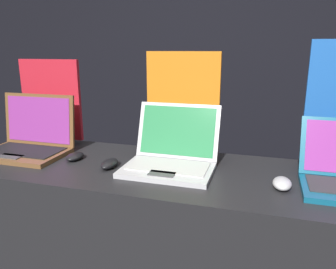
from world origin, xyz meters
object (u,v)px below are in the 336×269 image
Objects in this scene: laptop_middle at (172,154)px; mouse_front at (75,156)px; promo_stand_front at (52,104)px; mouse_middle at (109,164)px; promo_stand_middle at (183,107)px; mouse_back at (282,183)px; laptop_front at (29,140)px.

mouse_front is at bearing -175.96° from laptop_middle.
mouse_middle is (0.46, -0.28, -0.19)m from promo_stand_front.
promo_stand_middle is at bearing 46.28° from mouse_middle.
mouse_back reaches higher than mouse_front.
laptop_front is 0.27m from mouse_front.
mouse_front is at bearing -40.53° from promo_stand_front.
mouse_middle is at bearing -133.72° from promo_stand_middle.
promo_stand_front is 3.90× the size of mouse_middle.
mouse_middle is 0.23× the size of promo_stand_middle.
mouse_back is at bearing -4.06° from mouse_front.
mouse_middle is at bearing -9.93° from laptop_front.
promo_stand_front reaches higher than mouse_middle.
promo_stand_middle is at bearing 148.03° from mouse_back.
laptop_middle is 0.25m from promo_stand_middle.
mouse_middle is at bearing -30.85° from promo_stand_front.
mouse_middle is at bearing -14.08° from mouse_front.
promo_stand_front reaches higher than laptop_front.
laptop_middle is 3.26× the size of mouse_middle.
mouse_front is at bearing 175.94° from mouse_back.
mouse_front is 0.28× the size of laptop_middle.
mouse_front is 0.89m from mouse_back.
laptop_middle is (0.71, 0.00, -0.00)m from laptop_front.
mouse_front is at bearing -6.78° from laptop_front.
promo_stand_front is at bearing 178.77° from promo_stand_middle.
mouse_middle is at bearing -162.01° from laptop_middle.
mouse_middle is 1.05× the size of mouse_back.
mouse_front is at bearing 165.92° from mouse_middle.
laptop_front is 0.82× the size of promo_stand_middle.
promo_stand_front is 0.71m from promo_stand_middle.
mouse_middle is (-0.25, -0.08, -0.04)m from laptop_middle.
laptop_front is at bearing 173.22° from mouse_front.
promo_stand_middle is at bearing 14.18° from laptop_front.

